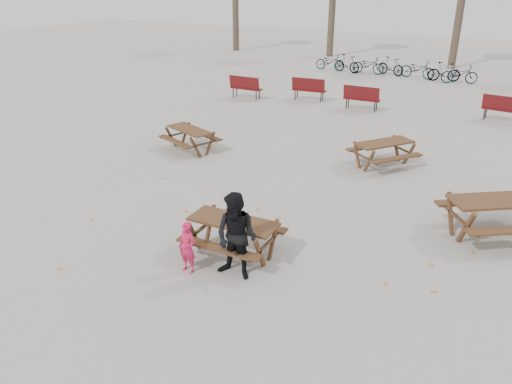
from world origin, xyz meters
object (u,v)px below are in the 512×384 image
at_px(child, 187,247).
at_px(food_tray, 234,225).
at_px(main_picnic_table, 233,229).
at_px(picnic_table_far, 383,154).
at_px(adult, 236,237).
at_px(picnic_table_north, 190,140).
at_px(picnic_table_east, 496,218).
at_px(soda_bottle, 231,222).

bearing_deg(child, food_tray, 57.38).
distance_m(main_picnic_table, picnic_table_far, 6.59).
xyz_separation_m(main_picnic_table, picnic_table_far, (1.44, 6.43, -0.21)).
height_order(adult, picnic_table_far, adult).
height_order(food_tray, picnic_table_far, food_tray).
distance_m(main_picnic_table, adult, 0.87).
height_order(adult, picnic_table_north, adult).
distance_m(adult, picnic_table_far, 7.19).
bearing_deg(picnic_table_east, picnic_table_far, 101.87).
bearing_deg(adult, child, -163.62).
distance_m(food_tray, picnic_table_east, 5.72).
bearing_deg(main_picnic_table, picnic_table_north, 131.66).
distance_m(child, adult, 1.02).
bearing_deg(soda_bottle, main_picnic_table, 111.17).
relative_size(adult, picnic_table_far, 0.98).
height_order(main_picnic_table, child, child).
xyz_separation_m(food_tray, picnic_table_far, (1.31, 6.60, -0.42)).
height_order(food_tray, child, child).
distance_m(main_picnic_table, child, 1.06).
bearing_deg(main_picnic_table, adult, -56.08).
bearing_deg(adult, soda_bottle, 128.40).
bearing_deg(picnic_table_far, soda_bottle, -153.98).
xyz_separation_m(soda_bottle, picnic_table_far, (1.37, 6.62, -0.47)).
xyz_separation_m(soda_bottle, adult, (0.38, -0.49, 0.01)).
bearing_deg(adult, main_picnic_table, 124.11).
height_order(soda_bottle, picnic_table_far, soda_bottle).
relative_size(food_tray, picnic_table_far, 0.10).
relative_size(main_picnic_table, picnic_table_north, 1.07).
height_order(child, adult, adult).
xyz_separation_m(food_tray, picnic_table_east, (4.55, 3.44, -0.35)).
bearing_deg(food_tray, picnic_table_far, 78.78).
relative_size(adult, picnic_table_north, 1.02).
bearing_deg(soda_bottle, picnic_table_far, 78.34).
height_order(soda_bottle, picnic_table_east, soda_bottle).
bearing_deg(child, adult, 21.33).
bearing_deg(picnic_table_north, adult, -27.35).
distance_m(picnic_table_north, picnic_table_far, 6.05).
xyz_separation_m(child, picnic_table_far, (1.91, 7.38, -0.14)).
relative_size(main_picnic_table, picnic_table_east, 0.87).
height_order(main_picnic_table, food_tray, food_tray).
bearing_deg(adult, picnic_table_far, 82.31).
distance_m(main_picnic_table, food_tray, 0.30).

